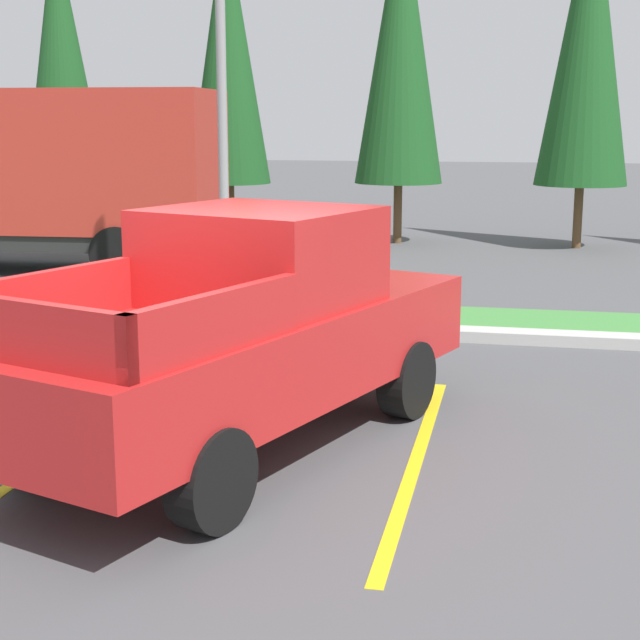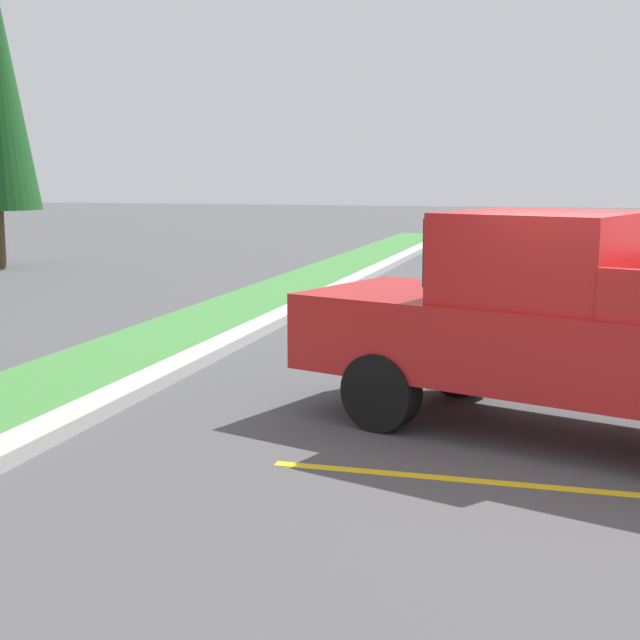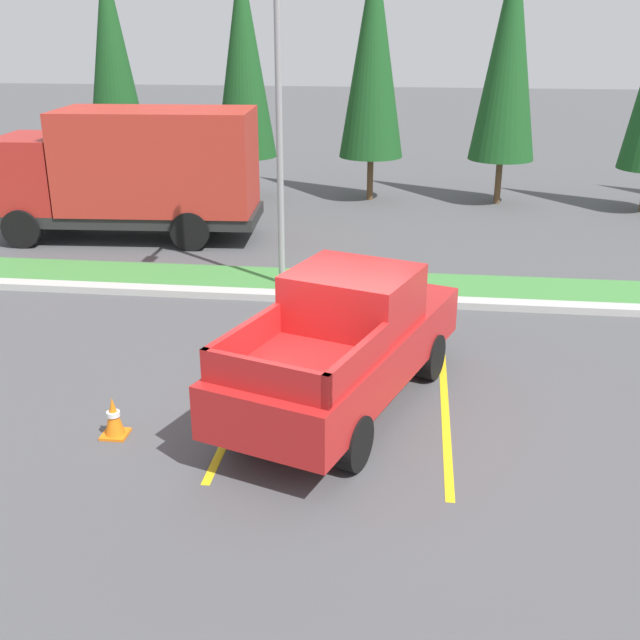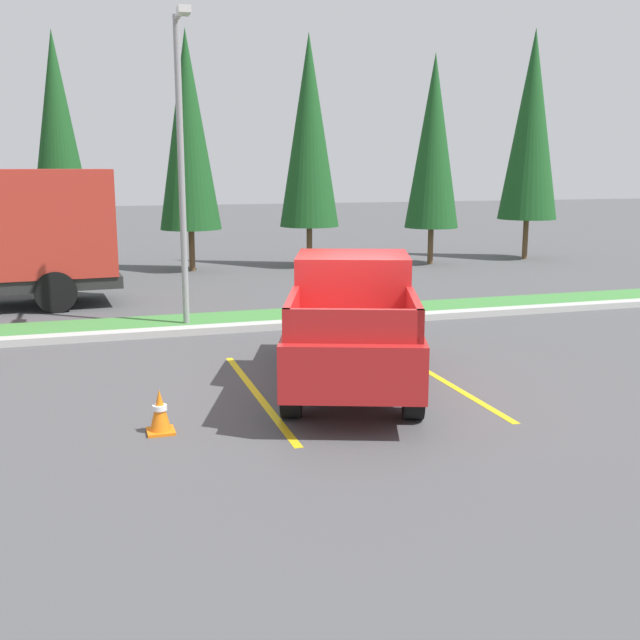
# 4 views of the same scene
# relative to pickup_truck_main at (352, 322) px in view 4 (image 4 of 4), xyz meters

# --- Properties ---
(ground_plane) EXTENTS (120.00, 120.00, 0.00)m
(ground_plane) POSITION_rel_pickup_truck_main_xyz_m (-0.31, -0.35, -1.04)
(ground_plane) COLOR #4C4C4F
(parking_line_near) EXTENTS (0.12, 4.80, 0.01)m
(parking_line_near) POSITION_rel_pickup_truck_main_xyz_m (-1.57, -0.05, -1.04)
(parking_line_near) COLOR yellow
(parking_line_near) RESTS_ON ground
(parking_line_far) EXTENTS (0.12, 4.80, 0.01)m
(parking_line_far) POSITION_rel_pickup_truck_main_xyz_m (1.53, -0.05, -1.04)
(parking_line_far) COLOR yellow
(parking_line_far) RESTS_ON ground
(curb_strip) EXTENTS (56.00, 0.40, 0.15)m
(curb_strip) POSITION_rel_pickup_truck_main_xyz_m (-0.31, 4.65, -0.97)
(curb_strip) COLOR #B2B2AD
(curb_strip) RESTS_ON ground
(grass_median) EXTENTS (56.00, 1.80, 0.06)m
(grass_median) POSITION_rel_pickup_truck_main_xyz_m (-0.31, 5.75, -1.01)
(grass_median) COLOR #42843D
(grass_median) RESTS_ON ground
(pickup_truck_main) EXTENTS (3.52, 5.55, 2.10)m
(pickup_truck_main) POSITION_rel_pickup_truck_main_xyz_m (0.00, 0.00, 0.00)
(pickup_truck_main) COLOR black
(pickup_truck_main) RESTS_ON ground
(street_light) EXTENTS (0.24, 1.49, 6.53)m
(street_light) POSITION_rel_pickup_truck_main_xyz_m (-1.93, 5.39, 2.77)
(street_light) COLOR gray
(street_light) RESTS_ON ground
(cypress_tree_left_inner) EXTENTS (1.96, 1.96, 7.55)m
(cypress_tree_left_inner) POSITION_rel_pickup_truck_main_xyz_m (-4.59, 14.43, 3.41)
(cypress_tree_left_inner) COLOR brown
(cypress_tree_left_inner) RESTS_ON ground
(cypress_tree_center) EXTENTS (2.03, 2.03, 7.82)m
(cypress_tree_center) POSITION_rel_pickup_truck_main_xyz_m (-0.55, 14.60, 3.56)
(cypress_tree_center) COLOR brown
(cypress_tree_center) RESTS_ON ground
(cypress_tree_right_inner) EXTENTS (2.05, 2.05, 7.87)m
(cypress_tree_right_inner) POSITION_rel_pickup_truck_main_xyz_m (3.55, 14.54, 3.59)
(cypress_tree_right_inner) COLOR brown
(cypress_tree_right_inner) RESTS_ON ground
(cypress_tree_rightmost) EXTENTS (1.90, 1.90, 7.32)m
(cypress_tree_rightmost) POSITION_rel_pickup_truck_main_xyz_m (7.92, 13.94, 3.27)
(cypress_tree_rightmost) COLOR brown
(cypress_tree_rightmost) RESTS_ON ground
(cypress_tree_far_right) EXTENTS (2.18, 2.18, 8.40)m
(cypress_tree_far_right) POSITION_rel_pickup_truck_main_xyz_m (12.08, 14.39, 3.91)
(cypress_tree_far_right) COLOR brown
(cypress_tree_far_right) RESTS_ON ground
(traffic_cone) EXTENTS (0.36, 0.36, 0.60)m
(traffic_cone) POSITION_rel_pickup_truck_main_xyz_m (-3.17, -1.36, -0.75)
(traffic_cone) COLOR orange
(traffic_cone) RESTS_ON ground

